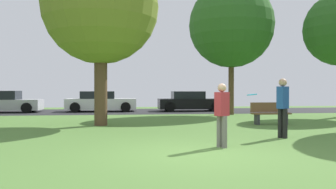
% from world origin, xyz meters
% --- Properties ---
extents(ground_plane, '(44.00, 44.00, 0.00)m').
position_xyz_m(ground_plane, '(0.00, 0.00, 0.00)').
color(ground_plane, '#547F38').
extents(road_strip, '(44.00, 6.40, 0.01)m').
position_xyz_m(road_strip, '(0.00, 16.00, 0.00)').
color(road_strip, '#28282B').
rests_on(road_strip, ground_plane).
extents(oak_tree_right, '(4.65, 4.65, 7.11)m').
position_xyz_m(oak_tree_right, '(-2.52, 6.75, 4.76)').
color(oak_tree_right, brown).
rests_on(oak_tree_right, ground_plane).
extents(oak_tree_center, '(4.88, 4.88, 7.60)m').
position_xyz_m(oak_tree_center, '(4.55, 12.17, 5.15)').
color(oak_tree_center, brown).
rests_on(oak_tree_center, ground_plane).
extents(person_thrower, '(0.39, 0.36, 1.76)m').
position_xyz_m(person_thrower, '(3.04, 2.28, 0.98)').
color(person_thrower, black).
rests_on(person_thrower, ground_plane).
extents(person_catcher, '(0.39, 0.36, 1.58)m').
position_xyz_m(person_catcher, '(0.79, 0.84, 0.86)').
color(person_catcher, slate).
rests_on(person_catcher, ground_plane).
extents(frisbee_disc, '(0.32, 0.32, 0.05)m').
position_xyz_m(frisbee_disc, '(1.80, 1.49, 1.29)').
color(frisbee_disc, '#2DB2E0').
extents(parked_car_silver, '(4.42, 2.00, 1.37)m').
position_xyz_m(parked_car_silver, '(-9.14, 15.91, 0.63)').
color(parked_car_silver, '#B7B7BC').
rests_on(parked_car_silver, ground_plane).
extents(parked_car_white, '(4.54, 2.08, 1.34)m').
position_xyz_m(parked_car_white, '(-3.13, 16.22, 0.62)').
color(parked_car_white, white).
rests_on(parked_car_white, ground_plane).
extents(parked_car_black, '(4.42, 1.94, 1.33)m').
position_xyz_m(parked_car_black, '(2.89, 16.02, 0.61)').
color(parked_car_black, black).
rests_on(parked_car_black, ground_plane).
extents(park_bench, '(1.60, 0.45, 0.90)m').
position_xyz_m(park_bench, '(4.41, 6.36, 0.46)').
color(park_bench, brown).
rests_on(park_bench, ground_plane).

